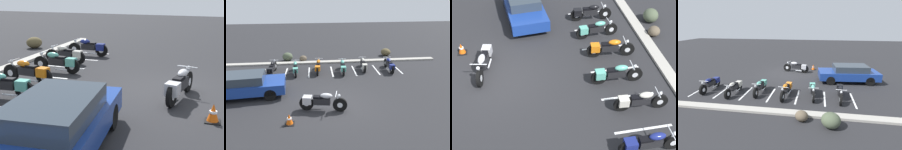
# 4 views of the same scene
# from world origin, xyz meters

# --- Properties ---
(ground) EXTENTS (60.00, 60.00, 0.00)m
(ground) POSITION_xyz_m (0.00, 0.00, 0.00)
(ground) COLOR #262628
(motorcycle_silver_featured) EXTENTS (2.32, 0.82, 0.92)m
(motorcycle_silver_featured) POSITION_xyz_m (-0.72, -0.51, 0.49)
(motorcycle_silver_featured) COLOR black
(motorcycle_silver_featured) RESTS_ON ground
(parked_bike_0) EXTENTS (0.60, 2.14, 0.84)m
(parked_bike_0) POSITION_xyz_m (-3.89, 4.75, 0.45)
(parked_bike_0) COLOR black
(parked_bike_0) RESTS_ON ground
(parked_bike_1) EXTENTS (0.58, 2.07, 0.81)m
(parked_bike_1) POSITION_xyz_m (-2.30, 4.65, 0.43)
(parked_bike_1) COLOR black
(parked_bike_1) RESTS_ON ground
(parked_bike_2) EXTENTS (0.62, 2.13, 0.84)m
(parked_bike_2) POSITION_xyz_m (-0.72, 4.84, 0.45)
(parked_bike_2) COLOR black
(parked_bike_2) RESTS_ON ground
(parked_bike_3) EXTENTS (0.59, 2.11, 0.83)m
(parked_bike_3) POSITION_xyz_m (1.01, 4.58, 0.44)
(parked_bike_3) COLOR black
(parked_bike_3) RESTS_ON ground
(parked_bike_4) EXTENTS (0.57, 2.03, 0.80)m
(parked_bike_4) POSITION_xyz_m (2.59, 4.98, 0.42)
(parked_bike_4) COLOR black
(parked_bike_4) RESTS_ON ground
(parked_bike_5) EXTENTS (0.60, 2.14, 0.84)m
(parked_bike_5) POSITION_xyz_m (4.42, 4.61, 0.45)
(parked_bike_5) COLOR black
(parked_bike_5) RESTS_ON ground
(car_blue) EXTENTS (4.45, 2.19, 1.29)m
(car_blue) POSITION_xyz_m (-4.83, 1.48, 0.68)
(car_blue) COLOR black
(car_blue) RESTS_ON ground
(concrete_curb) EXTENTS (18.00, 0.50, 0.12)m
(concrete_curb) POSITION_xyz_m (0.00, 6.97, 0.06)
(concrete_curb) COLOR #A8A399
(concrete_curb) RESTS_ON ground
(landscape_rock_0) EXTENTS (0.77, 0.75, 0.49)m
(landscape_rock_0) POSITION_xyz_m (-1.90, 7.50, 0.25)
(landscape_rock_0) COLOR brown
(landscape_rock_0) RESTS_ON ground
(landscape_rock_1) EXTENTS (1.14, 1.17, 0.64)m
(landscape_rock_1) POSITION_xyz_m (5.39, 8.47, 0.32)
(landscape_rock_1) COLOR brown
(landscape_rock_1) RESTS_ON ground
(landscape_rock_2) EXTENTS (1.03, 0.99, 0.69)m
(landscape_rock_2) POSITION_xyz_m (-3.18, 7.84, 0.34)
(landscape_rock_2) COLOR #48533D
(landscape_rock_2) RESTS_ON ground
(traffic_cone) EXTENTS (0.40, 0.40, 0.50)m
(traffic_cone) POSITION_xyz_m (-2.13, -1.55, 0.23)
(traffic_cone) COLOR black
(traffic_cone) RESTS_ON ground
(stall_line_0) EXTENTS (0.10, 2.10, 0.00)m
(stall_line_0) POSITION_xyz_m (-4.66, 4.87, 0.00)
(stall_line_0) COLOR white
(stall_line_0) RESTS_ON ground
(stall_line_1) EXTENTS (0.10, 2.10, 0.00)m
(stall_line_1) POSITION_xyz_m (-3.02, 4.87, 0.00)
(stall_line_1) COLOR white
(stall_line_1) RESTS_ON ground
(stall_line_2) EXTENTS (0.10, 2.10, 0.00)m
(stall_line_2) POSITION_xyz_m (-1.38, 4.87, 0.00)
(stall_line_2) COLOR white
(stall_line_2) RESTS_ON ground
(stall_line_3) EXTENTS (0.10, 2.10, 0.00)m
(stall_line_3) POSITION_xyz_m (0.26, 4.87, 0.00)
(stall_line_3) COLOR white
(stall_line_3) RESTS_ON ground
(stall_line_4) EXTENTS (0.10, 2.10, 0.00)m
(stall_line_4) POSITION_xyz_m (1.90, 4.87, 0.00)
(stall_line_4) COLOR white
(stall_line_4) RESTS_ON ground
(stall_line_5) EXTENTS (0.10, 2.10, 0.00)m
(stall_line_5) POSITION_xyz_m (3.54, 4.87, 0.00)
(stall_line_5) COLOR white
(stall_line_5) RESTS_ON ground
(stall_line_6) EXTENTS (0.10, 2.10, 0.00)m
(stall_line_6) POSITION_xyz_m (5.18, 4.87, 0.00)
(stall_line_6) COLOR white
(stall_line_6) RESTS_ON ground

